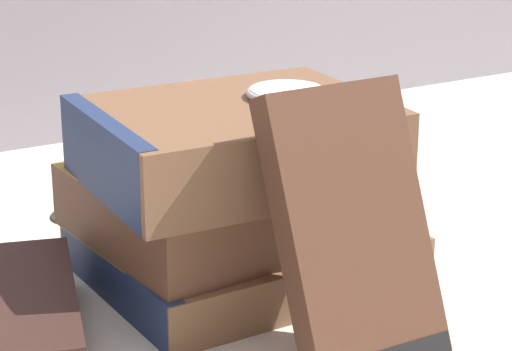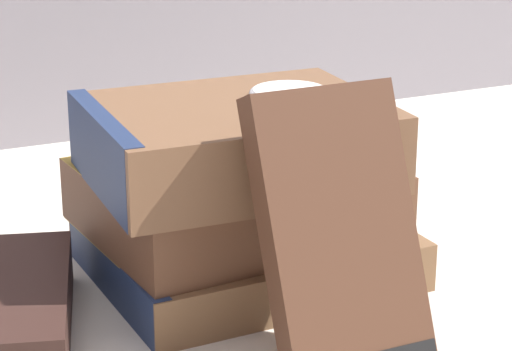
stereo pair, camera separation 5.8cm
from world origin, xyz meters
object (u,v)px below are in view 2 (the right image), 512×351
(pocket_watch, at_px, (292,95))
(reading_glasses, at_px, (126,203))
(book_flat_top, at_px, (226,141))
(book_flat_bottom, at_px, (239,252))
(book_leaning_front, at_px, (340,240))
(book_flat_middle, at_px, (227,199))

(pocket_watch, distance_m, reading_glasses, 0.23)
(book_flat_top, bearing_deg, reading_glasses, 97.15)
(book_flat_bottom, relative_size, book_flat_top, 1.08)
(book_leaning_front, bearing_deg, book_flat_top, 98.64)
(book_flat_top, height_order, pocket_watch, pocket_watch)
(book_leaning_front, height_order, pocket_watch, book_leaning_front)
(book_flat_bottom, bearing_deg, book_flat_top, -143.45)
(book_flat_bottom, distance_m, book_flat_top, 0.09)
(book_flat_bottom, height_order, book_leaning_front, book_leaning_front)
(book_leaning_front, bearing_deg, book_flat_middle, 94.63)
(pocket_watch, relative_size, reading_glasses, 0.53)
(book_leaning_front, xyz_separation_m, pocket_watch, (0.02, 0.11, 0.05))
(book_flat_top, xyz_separation_m, book_leaning_front, (0.02, -0.12, -0.03))
(book_flat_top, bearing_deg, book_leaning_front, -79.20)
(book_flat_middle, bearing_deg, book_flat_top, -119.86)
(book_flat_bottom, xyz_separation_m, book_leaning_front, (0.00, -0.13, 0.06))
(book_flat_top, height_order, reading_glasses, book_flat_top)
(pocket_watch, bearing_deg, reading_glasses, 107.84)
(book_flat_middle, distance_m, book_flat_top, 0.05)
(book_flat_middle, height_order, reading_glasses, book_flat_middle)
(book_flat_bottom, relative_size, book_flat_middle, 1.01)
(book_flat_top, bearing_deg, book_flat_bottom, 40.59)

